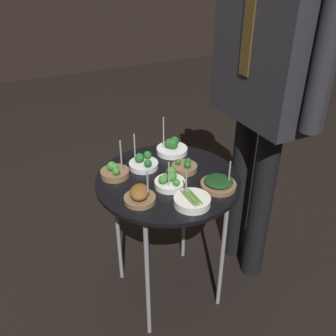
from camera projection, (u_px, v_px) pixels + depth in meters
name	position (u px, v px, depth m)	size (l,w,h in m)	color
ground_plane	(168.00, 289.00, 1.95)	(8.00, 8.00, 0.00)	black
serving_cart	(168.00, 189.00, 1.63)	(0.62, 0.62, 0.69)	black
bowl_broccoli_mid_left	(144.00, 163.00, 1.67)	(0.13, 0.13, 0.17)	silver
bowl_broccoli_mid_right	(115.00, 172.00, 1.60)	(0.12, 0.12, 0.17)	brown
bowl_broccoli_back_right	(184.00, 167.00, 1.65)	(0.11, 0.11, 0.06)	brown
bowl_roast_front_right	(140.00, 195.00, 1.44)	(0.13, 0.12, 0.14)	brown
bowl_broccoli_near_rim	(172.00, 148.00, 1.78)	(0.15, 0.15, 0.18)	white
bowl_broccoli_back_left	(170.00, 181.00, 1.53)	(0.13, 0.13, 0.13)	silver
bowl_spinach_center	(218.00, 183.00, 1.53)	(0.15, 0.15, 0.12)	brown
bowl_asparagus_front_left	(191.00, 201.00, 1.43)	(0.14, 0.14, 0.12)	silver
waiter_figure	(268.00, 63.00, 1.56)	(0.65, 0.24, 1.77)	black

